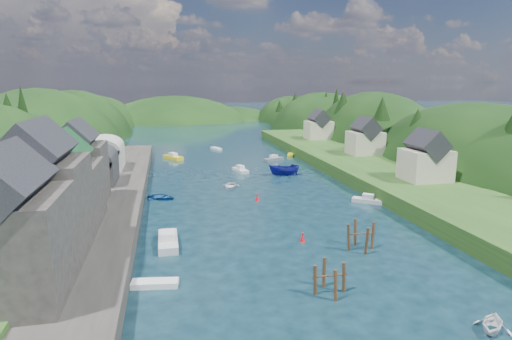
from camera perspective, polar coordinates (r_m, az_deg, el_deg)
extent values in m
plane|color=black|center=(92.13, -2.83, 0.26)|extent=(600.00, 600.00, 0.00)
ellipsoid|color=black|center=(121.39, -26.30, -2.57)|extent=(44.00, 75.56, 52.00)
ellipsoid|color=black|center=(162.39, -22.69, 1.29)|extent=(44.00, 75.56, 48.19)
ellipsoid|color=black|center=(203.12, -20.59, 3.81)|extent=(44.00, 75.56, 39.00)
ellipsoid|color=black|center=(96.15, 26.83, -5.30)|extent=(36.00, 75.56, 44.49)
ellipsoid|color=black|center=(131.34, 15.15, -0.45)|extent=(36.00, 75.56, 48.00)
ellipsoid|color=black|center=(169.97, 8.62, 2.71)|extent=(36.00, 75.56, 44.49)
ellipsoid|color=black|center=(209.25, 4.61, 4.87)|extent=(36.00, 75.56, 36.00)
ellipsoid|color=black|center=(211.14, -10.70, 3.75)|extent=(80.00, 60.00, 44.00)
ellipsoid|color=black|center=(223.60, -3.54, 3.84)|extent=(70.00, 56.00, 36.00)
cone|color=black|center=(82.03, -28.65, 6.67)|extent=(3.35, 3.35, 9.10)
cone|color=black|center=(91.18, -30.17, 6.70)|extent=(4.18, 4.18, 7.08)
cone|color=black|center=(106.63, -26.78, 7.45)|extent=(4.73, 4.73, 5.78)
cone|color=black|center=(119.46, -24.65, 8.15)|extent=(4.34, 4.34, 6.95)
cone|color=black|center=(124.25, -23.05, 6.42)|extent=(5.28, 5.28, 6.04)
cone|color=black|center=(136.54, -24.76, 8.09)|extent=(4.77, 4.77, 6.41)
cone|color=black|center=(140.93, -20.90, 7.08)|extent=(4.07, 4.07, 5.72)
cone|color=black|center=(158.54, -21.54, 7.73)|extent=(4.56, 4.56, 7.78)
cone|color=black|center=(166.89, -21.91, 7.34)|extent=(4.75, 4.75, 5.55)
cone|color=black|center=(175.48, -20.65, 7.87)|extent=(4.27, 4.27, 7.16)
cone|color=black|center=(87.69, 27.37, 5.53)|extent=(5.03, 5.03, 5.97)
cone|color=black|center=(95.07, 20.68, 5.83)|extent=(5.29, 5.29, 6.29)
cone|color=black|center=(103.37, 16.46, 7.88)|extent=(4.07, 4.07, 5.52)
cone|color=black|center=(115.74, 15.77, 6.14)|extent=(3.40, 3.40, 5.39)
cone|color=black|center=(127.24, 13.84, 8.07)|extent=(4.94, 4.94, 7.92)
cone|color=black|center=(128.02, 11.51, 8.80)|extent=(5.25, 5.25, 6.60)
cone|color=black|center=(143.22, 10.66, 9.12)|extent=(3.36, 3.36, 7.86)
cone|color=black|center=(156.84, 9.30, 8.87)|extent=(4.57, 4.57, 7.75)
cone|color=black|center=(165.75, 7.17, 8.48)|extent=(3.59, 3.59, 6.82)
cone|color=black|center=(172.59, 5.24, 9.35)|extent=(4.14, 4.14, 5.74)
cone|color=black|center=(186.03, 3.17, 8.55)|extent=(3.83, 3.83, 5.23)
cube|color=#2D2B28|center=(62.41, -20.56, -5.06)|extent=(12.00, 110.00, 2.00)
cube|color=#234719|center=(63.82, -26.81, -4.99)|extent=(12.00, 110.00, 2.50)
cube|color=#2D2B28|center=(37.27, -30.02, -8.97)|extent=(8.00, 9.00, 8.00)
cube|color=black|center=(35.97, -30.81, -1.52)|extent=(5.88, 9.36, 5.88)
cube|color=#2D2B28|center=(45.35, -26.65, -4.49)|extent=(8.00, 9.00, 9.00)
cube|color=black|center=(44.27, -27.29, 2.33)|extent=(5.88, 9.36, 5.88)
cube|color=#2D2B28|center=(54.05, -24.21, -2.93)|extent=(8.00, 9.00, 7.00)
cube|color=#1E592D|center=(53.19, -24.61, 1.73)|extent=(5.88, 9.36, 5.88)
cube|color=#2D2B28|center=(62.55, -22.56, -0.46)|extent=(7.00, 8.00, 8.00)
cube|color=black|center=(61.79, -22.91, 3.94)|extent=(5.15, 8.32, 5.15)
cube|color=#2D2D30|center=(74.52, -20.81, -0.07)|extent=(7.00, 9.00, 4.00)
cylinder|color=#2D2D30|center=(74.17, -20.92, 1.44)|extent=(7.00, 9.00, 7.00)
cube|color=#B2B2A8|center=(86.20, -19.63, 1.51)|extent=(7.00, 9.00, 4.00)
cylinder|color=#B2B2A8|center=(85.90, -19.72, 2.82)|extent=(7.00, 9.00, 7.00)
cube|color=#234719|center=(89.98, 14.14, 0.42)|extent=(16.00, 120.00, 2.40)
cube|color=beige|center=(74.95, 21.65, 0.63)|extent=(7.00, 6.00, 5.00)
cube|color=black|center=(74.44, 21.85, 3.15)|extent=(5.15, 6.24, 5.15)
cube|color=beige|center=(98.21, 14.32, 3.52)|extent=(7.00, 6.00, 5.00)
cube|color=black|center=(97.82, 14.42, 5.45)|extent=(5.15, 6.24, 5.15)
cube|color=beige|center=(122.47, 8.34, 5.29)|extent=(7.00, 6.00, 5.00)
cube|color=black|center=(122.16, 8.39, 6.85)|extent=(5.15, 6.24, 5.15)
cylinder|color=#382314|center=(39.47, 11.65, -14.21)|extent=(0.32, 0.32, 3.35)
cylinder|color=#382314|center=(40.11, 9.07, -13.68)|extent=(0.32, 0.32, 3.35)
cylinder|color=#382314|center=(38.56, 7.89, -14.73)|extent=(0.32, 0.32, 3.35)
cylinder|color=#382314|center=(37.89, 10.56, -15.32)|extent=(0.32, 0.32, 3.35)
cylinder|color=#382314|center=(38.75, 9.82, -13.71)|extent=(3.20, 0.16, 0.16)
cylinder|color=#382314|center=(49.60, 15.28, -8.73)|extent=(0.32, 0.32, 3.63)
cylinder|color=#382314|center=(50.18, 13.10, -8.38)|extent=(0.32, 0.32, 3.63)
cylinder|color=#382314|center=(48.42, 12.27, -9.09)|extent=(0.32, 0.32, 3.63)
cylinder|color=#382314|center=(47.81, 14.53, -9.47)|extent=(0.32, 0.32, 3.63)
cylinder|color=#382314|center=(48.79, 13.83, -8.25)|extent=(3.39, 0.16, 0.16)
cone|color=#B00E13|center=(50.42, 6.23, -8.96)|extent=(0.70, 0.70, 0.90)
sphere|color=#B00E13|center=(50.25, 6.24, -8.43)|extent=(0.30, 0.30, 0.30)
cone|color=#B00E13|center=(66.83, 0.18, -3.72)|extent=(0.70, 0.70, 0.90)
sphere|color=#B00E13|center=(66.70, 0.18, -3.30)|extent=(0.30, 0.30, 0.30)
cube|color=white|center=(40.99, -13.33, -14.53)|extent=(4.34, 1.95, 0.59)
imported|color=silver|center=(75.27, -3.46, -2.12)|extent=(4.01, 4.83, 0.86)
cube|color=yellow|center=(104.75, -10.98, 1.64)|extent=(4.87, 5.94, 0.82)
cube|color=silver|center=(104.62, -11.00, 2.07)|extent=(2.27, 2.46, 0.70)
imported|color=navy|center=(84.74, 3.75, -0.05)|extent=(6.29, 2.89, 2.35)
cube|color=yellow|center=(107.68, 4.63, 2.03)|extent=(2.82, 4.46, 0.59)
cube|color=silver|center=(67.93, 14.71, -3.99)|extent=(4.72, 4.10, 0.66)
cube|color=silver|center=(67.74, 14.74, -3.40)|extent=(1.98, 1.87, 0.70)
cube|color=silver|center=(118.05, -5.33, 2.86)|extent=(2.85, 4.42, 0.59)
imported|color=navy|center=(69.40, -12.48, -3.51)|extent=(5.83, 5.52, 0.98)
imported|color=white|center=(37.85, 29.03, -17.32)|extent=(4.32, 4.28, 1.72)
cube|color=silver|center=(88.00, -2.10, -0.07)|extent=(2.87, 5.25, 0.70)
cube|color=silver|center=(87.85, -2.10, 0.40)|extent=(1.56, 1.99, 0.70)
cube|color=silver|center=(50.08, -11.64, -9.34)|extent=(2.15, 6.45, 0.90)
cube|color=silver|center=(49.79, -11.68, -8.43)|extent=(1.50, 2.26, 0.70)
cube|color=slate|center=(100.78, 2.37, 1.43)|extent=(5.17, 3.81, 0.70)
cube|color=silver|center=(100.65, 2.37, 1.84)|extent=(2.08, 1.84, 0.70)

